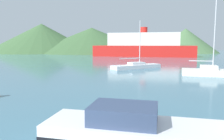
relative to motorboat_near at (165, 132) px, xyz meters
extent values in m
cube|color=silver|center=(-0.95, 0.13, -0.05)|extent=(6.88, 2.94, 0.58)
cube|color=black|center=(-0.95, 0.13, -0.24)|extent=(6.92, 2.95, 0.20)
cube|color=#334260|center=(-1.44, 0.19, 0.55)|extent=(2.54, 1.95, 0.63)
cube|color=silver|center=(-0.54, 22.97, -0.09)|extent=(7.04, 5.74, 0.50)
cube|color=silver|center=(-0.54, 22.97, 0.34)|extent=(2.53, 2.31, 0.35)
cylinder|color=#BCBCC1|center=(-0.09, 23.29, 3.19)|extent=(0.12, 0.12, 6.07)
cylinder|color=#BCBCC1|center=(-1.44, 22.33, 1.06)|extent=(2.75, 2.01, 0.10)
cube|color=white|center=(6.99, 16.57, -0.01)|extent=(5.70, 3.08, 0.66)
cube|color=white|center=(6.99, 16.57, 0.54)|extent=(1.86, 1.76, 0.46)
cylinder|color=#BCBCC1|center=(7.39, 16.50, 4.41)|extent=(0.12, 0.12, 8.20)
cylinder|color=#BCBCC1|center=(6.19, 16.72, 1.21)|extent=(2.41, 0.54, 0.10)
cube|color=red|center=(2.02, 53.77, 1.12)|extent=(27.82, 11.51, 2.93)
cube|color=silver|center=(2.02, 53.77, 4.30)|extent=(19.63, 9.23, 3.42)
cylinder|color=red|center=(2.02, 53.77, 6.80)|extent=(1.97, 1.97, 1.60)
cone|color=#3D6038|center=(-38.74, 81.63, 5.54)|extent=(43.62, 43.62, 11.76)
cone|color=#3D6038|center=(-17.91, 83.28, 4.70)|extent=(49.70, 49.70, 10.08)
cone|color=#476B42|center=(19.56, 80.69, 4.35)|extent=(25.00, 25.00, 9.38)
camera|label=1|loc=(-1.18, -7.34, 3.01)|focal=35.00mm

